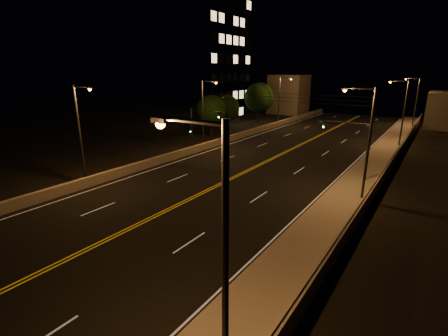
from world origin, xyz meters
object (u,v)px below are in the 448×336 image
Objects in this scene: building_tower at (184,52)px; traffic_signal_left at (198,125)px; streetlight_2 at (402,109)px; tree_2 at (259,98)px; streetlight_4 at (81,129)px; tree_0 at (211,111)px; tree_1 at (226,108)px; streetlight_0 at (217,254)px; streetlight_1 at (366,137)px; streetlight_6 at (281,98)px; streetlight_3 at (415,99)px; traffic_signal_right at (357,144)px; streetlight_5 at (204,110)px.

traffic_signal_left is at bearing -47.09° from building_tower.
tree_2 is at bearing 161.24° from streetlight_2.
streetlight_4 is 25.72m from tree_0.
traffic_signal_left is 11.80m from tree_0.
tree_2 is at bearing 91.72° from tree_0.
tree_1 is at bearing 99.51° from streetlight_4.
streetlight_0 reaches higher than tree_1.
streetlight_1 and streetlight_6 have the same top height.
tree_2 is (-0.51, 17.10, 0.89)m from tree_0.
traffic_signal_left is (-20.27, -37.66, -1.56)m from streetlight_3.
streetlight_0 is 1.00× the size of streetlight_6.
tree_1 is at bearing -174.08° from streetlight_2.
traffic_signal_right is 0.20× the size of building_tower.
streetlight_1 is 1.43× the size of tree_1.
building_tower is at bearing -162.36° from streetlight_3.
streetlight_0 is at bearing -90.00° from streetlight_2.
streetlight_4 is 1.00× the size of streetlight_6.
building_tower is at bearing 132.91° from traffic_signal_left.
streetlight_3 and streetlight_5 have the same top height.
tree_0 is (-5.60, 10.37, 0.45)m from traffic_signal_left.
streetlight_6 is 5.00m from tree_2.
streetlight_5 reaches higher than tree_2.
streetlight_6 is at bearing -7.79° from tree_2.
streetlight_4 reaches higher than traffic_signal_left.
traffic_signal_left is at bearing -61.64° from tree_0.
streetlight_1 and streetlight_5 have the same top height.
streetlight_0 is 24.87m from traffic_signal_right.
streetlight_0 is at bearing -56.74° from tree_1.
streetlight_2 is 18.64m from traffic_signal_right.
streetlight_0 is at bearing -90.00° from streetlight_1.
tree_2 is (-4.95, 0.68, -0.22)m from streetlight_6.
building_tower is 3.69× the size of tree_2.
streetlight_2 is 1.00× the size of streetlight_5.
tree_2 is (-24.83, 27.47, 1.34)m from traffic_signal_right.
traffic_signal_left is 0.91× the size of tree_1.
streetlight_4 is at bearing -90.00° from streetlight_6.
streetlight_5 is 1.14× the size of tree_2.
building_tower is (-42.67, 48.86, 8.81)m from streetlight_0.
traffic_signal_right is at bearing -32.21° from tree_1.
streetlight_5 is at bearing -45.01° from building_tower.
streetlight_3 reaches higher than tree_1.
tree_0 reaches higher than traffic_signal_left.
streetlight_6 is at bearing 90.00° from streetlight_4.
building_tower is 4.48× the size of tree_0.
streetlight_2 is at bearing 57.34° from streetlight_4.
streetlight_2 is 39.72m from streetlight_4.
traffic_signal_left is (-20.27, -18.51, -1.56)m from streetlight_2.
tree_2 reaches higher than traffic_signal_right.
streetlight_1 is 41.75m from tree_2.
streetlight_1 is 1.57× the size of traffic_signal_right.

